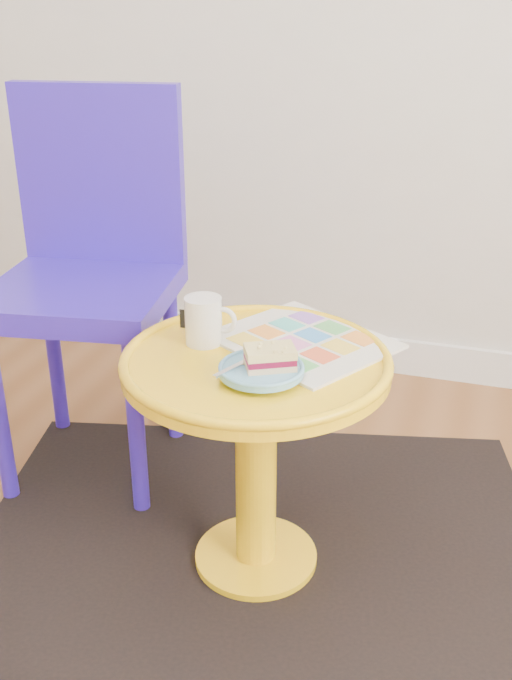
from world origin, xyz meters
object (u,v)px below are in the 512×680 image
(side_table, at_px, (256,421))
(plate, at_px, (261,370))
(chair, at_px, (91,260))
(mug, at_px, (205,319))
(newspaper, at_px, (303,341))

(side_table, bearing_deg, plate, -65.92)
(side_table, height_order, plate, plate)
(chair, xyz_separation_m, plate, (0.57, -0.39, -0.03))
(mug, bearing_deg, plate, -41.54)
(mug, bearing_deg, side_table, -22.54)
(chair, height_order, newspaper, chair)
(side_table, height_order, chair, chair)
(side_table, xyz_separation_m, plate, (0.04, -0.08, 0.16))
(chair, height_order, plate, chair)
(side_table, height_order, mug, mug)
(chair, xyz_separation_m, newspaper, (0.60, -0.21, -0.05))
(newspaper, bearing_deg, side_table, -93.11)
(newspaper, height_order, plate, plate)
(newspaper, height_order, mug, mug)
(chair, xyz_separation_m, mug, (0.41, -0.28, 0.00))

